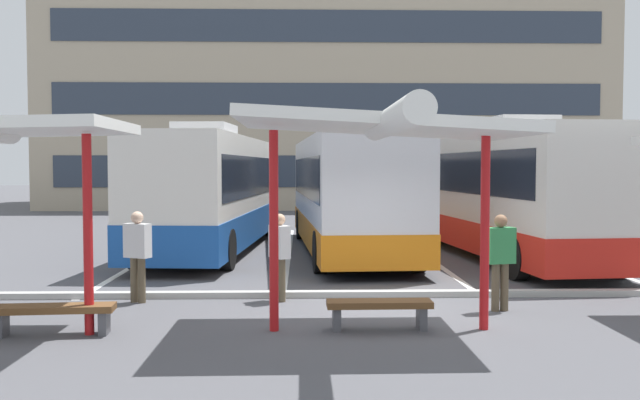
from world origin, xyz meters
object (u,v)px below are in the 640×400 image
(coach_bus_2, at_px, (493,192))
(waiting_passenger_2, at_px, (500,255))
(bench_1, at_px, (53,313))
(coach_bus_1, at_px, (349,194))
(coach_bus_0, at_px, (216,193))
(waiting_shelter_1, at_px, (382,129))
(bench_2, at_px, (379,308))
(waiting_passenger_1, at_px, (138,250))
(waiting_passenger_0, at_px, (280,251))

(coach_bus_2, bearing_deg, waiting_passenger_2, -104.67)
(waiting_passenger_2, bearing_deg, bench_1, -167.83)
(coach_bus_1, height_order, waiting_passenger_2, coach_bus_1)
(coach_bus_0, relative_size, waiting_shelter_1, 2.35)
(coach_bus_2, height_order, bench_1, coach_bus_2)
(coach_bus_0, xyz_separation_m, bench_2, (3.76, -10.45, -1.36))
(waiting_passenger_2, bearing_deg, coach_bus_2, 75.33)
(bench_2, relative_size, waiting_passenger_1, 0.96)
(coach_bus_0, height_order, bench_2, coach_bus_0)
(waiting_passenger_2, bearing_deg, waiting_shelter_1, -144.32)
(coach_bus_0, height_order, coach_bus_2, coach_bus_2)
(waiting_passenger_0, relative_size, waiting_passenger_2, 0.97)
(coach_bus_2, xyz_separation_m, bench_2, (-4.31, -9.18, -1.43))
(waiting_passenger_0, bearing_deg, waiting_shelter_1, -58.35)
(waiting_shelter_1, height_order, waiting_passenger_1, waiting_shelter_1)
(coach_bus_1, bearing_deg, bench_1, -117.47)
(coach_bus_0, xyz_separation_m, waiting_passenger_2, (6.00, -9.14, -0.73))
(coach_bus_0, distance_m, waiting_passenger_0, 8.48)
(coach_bus_1, height_order, waiting_passenger_1, coach_bus_1)
(bench_2, relative_size, waiting_passenger_0, 0.99)
(waiting_shelter_1, bearing_deg, bench_1, 179.09)
(bench_2, bearing_deg, waiting_passenger_2, 30.17)
(coach_bus_1, distance_m, bench_1, 11.04)
(coach_bus_2, xyz_separation_m, waiting_passenger_1, (-8.51, -6.96, -0.79))
(coach_bus_1, bearing_deg, waiting_shelter_1, -91.06)
(coach_bus_1, xyz_separation_m, coach_bus_2, (4.13, -0.30, 0.07))
(coach_bus_0, height_order, waiting_passenger_0, coach_bus_0)
(coach_bus_1, distance_m, waiting_passenger_1, 8.51)
(coach_bus_1, distance_m, coach_bus_2, 4.14)
(waiting_shelter_1, distance_m, waiting_passenger_1, 5.33)
(coach_bus_2, xyz_separation_m, waiting_shelter_1, (-4.31, -9.49, 1.29))
(bench_2, height_order, waiting_passenger_0, waiting_passenger_0)
(coach_bus_2, bearing_deg, bench_1, -134.27)
(waiting_shelter_1, relative_size, waiting_passenger_0, 3.09)
(bench_2, relative_size, waiting_passenger_2, 0.96)
(bench_1, bearing_deg, bench_2, 2.70)
(coach_bus_2, height_order, waiting_passenger_2, coach_bus_2)
(coach_bus_1, bearing_deg, coach_bus_2, -4.22)
(waiting_passenger_2, bearing_deg, coach_bus_1, 104.14)
(bench_1, bearing_deg, waiting_passenger_0, 37.55)
(coach_bus_1, height_order, bench_2, coach_bus_1)
(coach_bus_1, relative_size, waiting_passenger_0, 6.74)
(coach_bus_0, height_order, coach_bus_1, coach_bus_0)
(bench_2, height_order, waiting_passenger_1, waiting_passenger_1)
(bench_1, bearing_deg, coach_bus_2, 45.73)
(coach_bus_0, height_order, waiting_shelter_1, coach_bus_0)
(bench_2, bearing_deg, waiting_passenger_1, 152.07)
(bench_2, bearing_deg, bench_1, -177.30)
(bench_2, xyz_separation_m, waiting_passenger_1, (-4.20, 2.23, 0.64))
(coach_bus_2, bearing_deg, waiting_passenger_1, -140.72)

